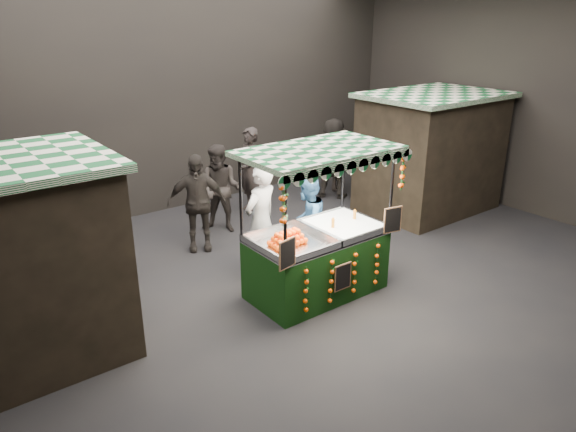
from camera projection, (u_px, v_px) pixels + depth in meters
ground at (322, 289)px, 8.63m from camera, size 12.00×12.00×0.00m
market_hall at (327, 74)px, 7.42m from camera, size 12.10×10.10×5.05m
neighbour_stall_right at (430, 152)px, 11.76m from camera, size 3.00×2.20×2.60m
juice_stall at (319, 251)px, 8.25m from camera, size 2.43×1.43×2.35m
vendor_grey at (261, 221)px, 8.76m from camera, size 0.82×0.65×1.95m
vendor_blue at (307, 222)px, 9.12m from camera, size 0.99×0.90×1.65m
shopper_0 at (76, 237)px, 8.28m from camera, size 0.79×0.69×1.84m
shopper_1 at (221, 189)px, 10.63m from camera, size 1.08×1.10×1.79m
shopper_2 at (93, 227)px, 8.87m from camera, size 0.99×0.41×1.69m
shopper_3 at (338, 159)px, 13.19m from camera, size 1.14×1.12×1.57m
shopper_4 at (65, 207)px, 9.84m from camera, size 0.83×0.56×1.66m
shopper_5 at (333, 158)px, 12.63m from camera, size 1.55×1.75×1.92m
shopper_6 at (250, 170)px, 11.70m from camera, size 0.47×0.70×1.89m
shopper_7 at (197, 203)px, 9.78m from camera, size 1.16×0.90×1.84m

